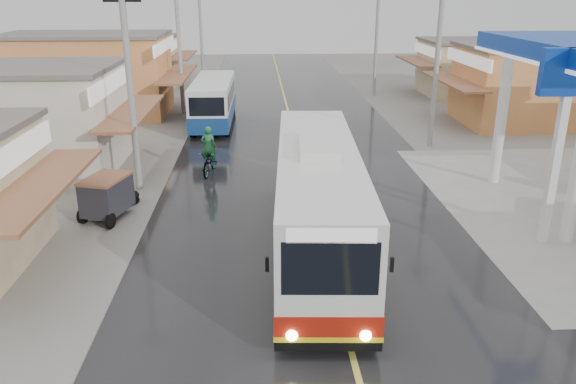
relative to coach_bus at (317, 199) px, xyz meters
name	(u,v)px	position (x,y,z in m)	size (l,w,h in m)	color
ground	(336,294)	(0.25, -2.78, -1.73)	(120.00, 120.00, 0.00)	slate
road	(298,148)	(0.25, 12.22, -1.72)	(12.00, 90.00, 0.02)	black
centre_line	(298,147)	(0.25, 12.22, -1.71)	(0.15, 90.00, 0.01)	#D8CC4C
shopfronts_left	(63,137)	(-12.75, 15.22, -1.73)	(11.00, 44.00, 5.20)	tan
utility_poles_left	(165,145)	(-6.75, 13.22, -1.73)	(1.60, 50.00, 8.00)	gray
utility_poles_right	(429,146)	(7.25, 12.22, -1.73)	(1.60, 36.00, 8.00)	gray
coach_bus	(317,199)	(0.00, 0.00, 0.00)	(3.20, 11.60, 3.58)	silver
second_bus	(213,101)	(-4.44, 17.70, -0.26)	(2.33, 8.24, 2.73)	silver
cyclist	(210,158)	(-3.96, 8.00, -1.00)	(1.04, 2.16, 2.24)	black
tricycle_near	(106,195)	(-7.24, 3.05, -0.84)	(1.81, 2.30, 1.55)	#26262D
tyre_stack	(129,198)	(-6.83, 4.56, -1.52)	(0.80, 0.80, 0.41)	black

